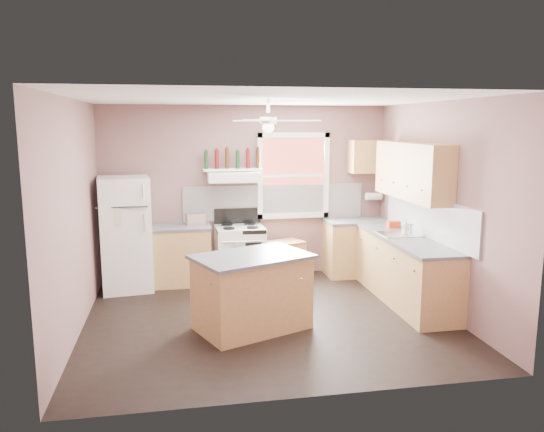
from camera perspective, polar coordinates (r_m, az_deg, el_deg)
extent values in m
plane|color=black|center=(6.79, -0.38, -10.91)|extent=(4.50, 4.50, 0.00)
plane|color=white|center=(6.36, -0.41, 12.49)|extent=(4.50, 4.50, 0.00)
cube|color=#775552|center=(8.42, -2.79, 2.62)|extent=(4.50, 0.05, 2.70)
cube|color=#775552|center=(7.19, 17.77, 0.92)|extent=(0.05, 4.00, 2.70)
cube|color=#775552|center=(6.45, -20.72, -0.22)|extent=(0.05, 4.00, 2.70)
cube|color=white|center=(8.47, 0.27, 1.48)|extent=(2.90, 0.03, 0.55)
cube|color=white|center=(7.46, 16.36, -0.06)|extent=(0.03, 2.60, 0.55)
cube|color=maroon|center=(8.48, 2.28, 4.37)|extent=(1.00, 0.02, 1.20)
cube|color=white|center=(8.45, 2.32, 4.35)|extent=(1.16, 0.07, 1.36)
cube|color=white|center=(8.00, -15.47, -1.88)|extent=(0.78, 0.77, 1.66)
cube|color=#A67545|center=(8.20, -9.82, -4.26)|extent=(0.90, 0.60, 0.86)
cube|color=#4A4A4D|center=(8.10, -9.91, -1.17)|extent=(0.92, 0.62, 0.04)
cube|color=silver|center=(8.09, -8.23, -0.35)|extent=(0.31, 0.21, 0.18)
cube|color=white|center=(8.21, -3.47, -4.10)|extent=(0.74, 0.65, 0.86)
cube|color=white|center=(8.09, -4.17, 4.23)|extent=(0.78, 0.50, 0.14)
cube|color=white|center=(8.20, -4.27, 5.01)|extent=(0.90, 0.26, 0.03)
cube|color=#A67545|center=(8.35, 1.32, -4.82)|extent=(0.69, 0.59, 0.59)
cube|color=#A67545|center=(8.68, 9.10, -3.46)|extent=(1.00, 0.60, 0.86)
cube|color=#A67545|center=(7.49, 14.12, -5.75)|extent=(0.60, 2.20, 0.86)
cube|color=#4A4A4D|center=(8.59, 9.18, -0.53)|extent=(1.02, 0.62, 0.04)
cube|color=#4A4A4D|center=(7.39, 14.20, -2.39)|extent=(0.62, 2.22, 0.04)
cube|color=silver|center=(7.56, 13.58, -1.97)|extent=(0.55, 0.45, 0.03)
cylinder|color=silver|center=(7.61, 14.70, -1.36)|extent=(0.03, 0.03, 0.14)
cube|color=#A67545|center=(7.49, 14.83, 4.72)|extent=(0.33, 1.80, 0.76)
cube|color=#A67545|center=(8.66, 10.33, 6.32)|extent=(0.60, 0.33, 0.52)
cylinder|color=white|center=(8.79, 10.87, 2.10)|extent=(0.26, 0.12, 0.12)
cube|color=#A67545|center=(6.33, -2.17, -8.35)|extent=(1.44, 1.19, 0.86)
cube|color=#4A4A4D|center=(6.21, -2.19, -4.40)|extent=(1.53, 1.29, 0.04)
cylinder|color=white|center=(6.35, -0.41, 10.24)|extent=(0.20, 0.20, 0.08)
imported|color=silver|center=(7.56, 14.14, -1.14)|extent=(0.09, 0.09, 0.21)
cube|color=#BB3310|center=(8.02, 12.94, -0.87)|extent=(0.18, 0.13, 0.10)
cylinder|color=#143819|center=(8.16, -7.09, 5.99)|extent=(0.06, 0.06, 0.27)
cylinder|color=#590F0F|center=(8.17, -5.97, 6.09)|extent=(0.06, 0.06, 0.29)
cylinder|color=#3F230F|center=(8.18, -4.84, 6.18)|extent=(0.06, 0.06, 0.31)
cylinder|color=#143819|center=(8.20, -3.72, 6.06)|extent=(0.06, 0.06, 0.27)
cylinder|color=#590F0F|center=(8.22, -2.61, 6.15)|extent=(0.06, 0.06, 0.29)
cylinder|color=#3F230F|center=(8.24, -1.50, 6.24)|extent=(0.06, 0.06, 0.31)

